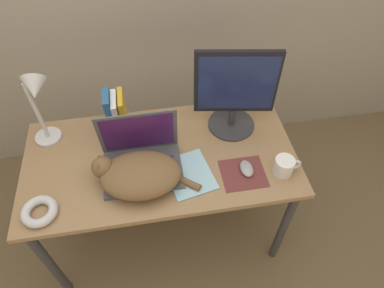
{
  "coord_description": "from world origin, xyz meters",
  "views": [
    {
      "loc": [
        -0.02,
        -0.72,
        2.01
      ],
      "look_at": [
        0.15,
        0.3,
        0.82
      ],
      "focal_mm": 32.0,
      "sensor_mm": 36.0,
      "label": 1
    }
  ],
  "objects_px": {
    "cat": "(138,174)",
    "computer_mouse": "(247,168)",
    "cable_coil": "(39,211)",
    "mug": "(284,166)",
    "laptop": "(142,159)",
    "book_row": "(117,113)",
    "desk_lamp": "(37,100)",
    "notepad": "(189,174)",
    "external_monitor": "(235,92)"
  },
  "relations": [
    {
      "from": "computer_mouse",
      "to": "notepad",
      "type": "distance_m",
      "value": 0.27
    },
    {
      "from": "desk_lamp",
      "to": "mug",
      "type": "distance_m",
      "value": 1.15
    },
    {
      "from": "computer_mouse",
      "to": "cable_coil",
      "type": "bearing_deg",
      "value": -175.26
    },
    {
      "from": "laptop",
      "to": "cable_coil",
      "type": "bearing_deg",
      "value": -157.3
    },
    {
      "from": "external_monitor",
      "to": "cable_coil",
      "type": "distance_m",
      "value": 1.01
    },
    {
      "from": "desk_lamp",
      "to": "cable_coil",
      "type": "distance_m",
      "value": 0.49
    },
    {
      "from": "cable_coil",
      "to": "notepad",
      "type": "xyz_separation_m",
      "value": [
        0.65,
        0.1,
        -0.02
      ]
    },
    {
      "from": "cat",
      "to": "external_monitor",
      "type": "distance_m",
      "value": 0.59
    },
    {
      "from": "cat",
      "to": "laptop",
      "type": "bearing_deg",
      "value": 78.47
    },
    {
      "from": "laptop",
      "to": "external_monitor",
      "type": "bearing_deg",
      "value": 21.89
    },
    {
      "from": "desk_lamp",
      "to": "cat",
      "type": "bearing_deg",
      "value": -38.96
    },
    {
      "from": "mug",
      "to": "cable_coil",
      "type": "bearing_deg",
      "value": -177.78
    },
    {
      "from": "cat",
      "to": "cable_coil",
      "type": "bearing_deg",
      "value": -168.14
    },
    {
      "from": "laptop",
      "to": "book_row",
      "type": "distance_m",
      "value": 0.29
    },
    {
      "from": "computer_mouse",
      "to": "cable_coil",
      "type": "relative_size",
      "value": 0.63
    },
    {
      "from": "cat",
      "to": "desk_lamp",
      "type": "xyz_separation_m",
      "value": [
        -0.4,
        0.32,
        0.21
      ]
    },
    {
      "from": "book_row",
      "to": "desk_lamp",
      "type": "distance_m",
      "value": 0.36
    },
    {
      "from": "notepad",
      "to": "external_monitor",
      "type": "bearing_deg",
      "value": 46.3
    },
    {
      "from": "computer_mouse",
      "to": "mug",
      "type": "distance_m",
      "value": 0.17
    },
    {
      "from": "notepad",
      "to": "mug",
      "type": "xyz_separation_m",
      "value": [
        0.43,
        -0.06,
        0.04
      ]
    },
    {
      "from": "cable_coil",
      "to": "mug",
      "type": "height_order",
      "value": "mug"
    },
    {
      "from": "cable_coil",
      "to": "book_row",
      "type": "bearing_deg",
      "value": 52.54
    },
    {
      "from": "cat",
      "to": "desk_lamp",
      "type": "relative_size",
      "value": 1.13
    },
    {
      "from": "notepad",
      "to": "laptop",
      "type": "bearing_deg",
      "value": 157.02
    },
    {
      "from": "cat",
      "to": "mug",
      "type": "xyz_separation_m",
      "value": [
        0.66,
        -0.05,
        -0.02
      ]
    },
    {
      "from": "external_monitor",
      "to": "notepad",
      "type": "relative_size",
      "value": 1.61
    },
    {
      "from": "laptop",
      "to": "cable_coil",
      "type": "relative_size",
      "value": 2.35
    },
    {
      "from": "external_monitor",
      "to": "cable_coil",
      "type": "height_order",
      "value": "external_monitor"
    },
    {
      "from": "external_monitor",
      "to": "notepad",
      "type": "height_order",
      "value": "external_monitor"
    },
    {
      "from": "cat",
      "to": "notepad",
      "type": "xyz_separation_m",
      "value": [
        0.23,
        0.01,
        -0.06
      ]
    },
    {
      "from": "laptop",
      "to": "cable_coil",
      "type": "xyz_separation_m",
      "value": [
        -0.44,
        -0.19,
        -0.03
      ]
    },
    {
      "from": "mug",
      "to": "cat",
      "type": "bearing_deg",
      "value": 175.89
    },
    {
      "from": "cat",
      "to": "computer_mouse",
      "type": "xyz_separation_m",
      "value": [
        0.49,
        -0.01,
        -0.05
      ]
    },
    {
      "from": "notepad",
      "to": "mug",
      "type": "bearing_deg",
      "value": -7.37
    },
    {
      "from": "external_monitor",
      "to": "desk_lamp",
      "type": "relative_size",
      "value": 1.08
    },
    {
      "from": "laptop",
      "to": "mug",
      "type": "distance_m",
      "value": 0.65
    },
    {
      "from": "cat",
      "to": "computer_mouse",
      "type": "relative_size",
      "value": 4.92
    },
    {
      "from": "book_row",
      "to": "computer_mouse",
      "type": "bearing_deg",
      "value": -33.12
    },
    {
      "from": "external_monitor",
      "to": "mug",
      "type": "bearing_deg",
      "value": -63.92
    },
    {
      "from": "laptop",
      "to": "cat",
      "type": "distance_m",
      "value": 0.1
    },
    {
      "from": "computer_mouse",
      "to": "notepad",
      "type": "xyz_separation_m",
      "value": [
        -0.27,
        0.02,
        -0.01
      ]
    },
    {
      "from": "cat",
      "to": "mug",
      "type": "height_order",
      "value": "cat"
    },
    {
      "from": "cat",
      "to": "cable_coil",
      "type": "distance_m",
      "value": 0.44
    },
    {
      "from": "cat",
      "to": "book_row",
      "type": "height_order",
      "value": "book_row"
    },
    {
      "from": "book_row",
      "to": "cat",
      "type": "bearing_deg",
      "value": -77.58
    },
    {
      "from": "cat",
      "to": "computer_mouse",
      "type": "distance_m",
      "value": 0.5
    },
    {
      "from": "notepad",
      "to": "mug",
      "type": "distance_m",
      "value": 0.44
    },
    {
      "from": "cat",
      "to": "book_row",
      "type": "bearing_deg",
      "value": 102.42
    },
    {
      "from": "laptop",
      "to": "book_row",
      "type": "xyz_separation_m",
      "value": [
        -0.1,
        0.26,
        0.05
      ]
    },
    {
      "from": "cable_coil",
      "to": "mug",
      "type": "xyz_separation_m",
      "value": [
        1.08,
        0.04,
        0.02
      ]
    }
  ]
}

